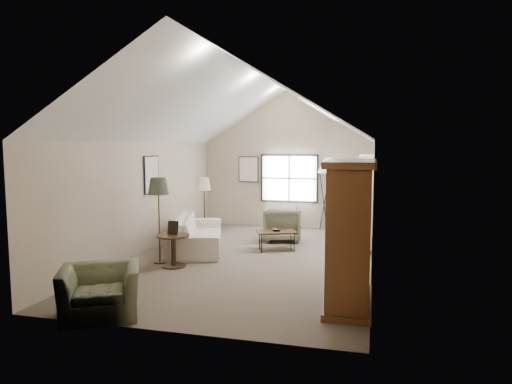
% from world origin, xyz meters
% --- Properties ---
extents(room_shell, '(5.01, 8.01, 4.00)m').
position_xyz_m(room_shell, '(0.00, 0.00, 3.21)').
color(room_shell, brown).
rests_on(room_shell, ground).
extents(window, '(1.72, 0.08, 1.42)m').
position_xyz_m(window, '(0.10, 3.96, 1.45)').
color(window, black).
rests_on(window, room_shell).
extents(skylight, '(0.80, 1.20, 0.52)m').
position_xyz_m(skylight, '(1.30, 0.90, 3.22)').
color(skylight, white).
rests_on(skylight, room_shell).
extents(wall_art, '(1.97, 3.71, 0.88)m').
position_xyz_m(wall_art, '(-1.88, 1.94, 1.73)').
color(wall_art, black).
rests_on(wall_art, room_shell).
extents(armoire, '(0.60, 1.50, 2.20)m').
position_xyz_m(armoire, '(2.18, -2.40, 1.10)').
color(armoire, brown).
rests_on(armoire, ground).
extents(tv_alcove, '(0.32, 1.30, 2.10)m').
position_xyz_m(tv_alcove, '(2.34, 1.60, 1.15)').
color(tv_alcove, white).
rests_on(tv_alcove, ground).
extents(media_console, '(0.34, 1.18, 0.60)m').
position_xyz_m(media_console, '(2.32, 1.60, 0.30)').
color(media_console, '#382316').
rests_on(media_console, ground).
extents(tv_panel, '(0.05, 0.90, 0.55)m').
position_xyz_m(tv_panel, '(2.32, 1.60, 0.92)').
color(tv_panel, black).
rests_on(tv_panel, media_console).
extents(sofa, '(1.77, 2.78, 0.76)m').
position_xyz_m(sofa, '(-1.44, 0.58, 0.38)').
color(sofa, beige).
rests_on(sofa, ground).
extents(armchair_near, '(1.41, 1.35, 0.70)m').
position_xyz_m(armchair_near, '(-1.25, -3.70, 0.35)').
color(armchair_near, '#5D6144').
rests_on(armchair_near, ground).
extents(armchair_far, '(1.11, 1.13, 0.87)m').
position_xyz_m(armchair_far, '(0.26, 1.97, 0.43)').
color(armchair_far, '#5D5D41').
rests_on(armchair_far, ground).
extents(coffee_table, '(1.01, 0.80, 0.46)m').
position_xyz_m(coffee_table, '(0.37, 0.87, 0.23)').
color(coffee_table, '#392717').
rests_on(coffee_table, ground).
extents(bowl, '(0.28, 0.28, 0.05)m').
position_xyz_m(bowl, '(0.37, 0.87, 0.48)').
color(bowl, '#392717').
rests_on(bowl, coffee_table).
extents(side_table, '(0.82, 0.82, 0.65)m').
position_xyz_m(side_table, '(-1.34, -1.02, 0.33)').
color(side_table, '#352415').
rests_on(side_table, ground).
extents(side_chair, '(0.49, 0.49, 1.09)m').
position_xyz_m(side_chair, '(1.88, 3.53, 0.55)').
color(side_chair, maroon).
rests_on(side_chair, ground).
extents(tripod_lamp, '(0.69, 0.69, 2.11)m').
position_xyz_m(tripod_lamp, '(1.27, 3.70, 1.05)').
color(tripod_lamp, silver).
rests_on(tripod_lamp, ground).
extents(dark_lamp, '(0.55, 0.55, 1.81)m').
position_xyz_m(dark_lamp, '(-1.74, -0.82, 0.90)').
color(dark_lamp, '#2A2E20').
rests_on(dark_lamp, ground).
extents(tan_lamp, '(0.41, 0.41, 1.63)m').
position_xyz_m(tan_lamp, '(-1.74, 1.78, 0.81)').
color(tan_lamp, tan).
rests_on(tan_lamp, ground).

